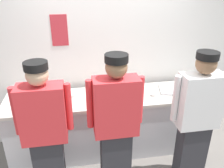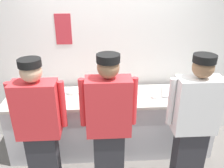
{
  "view_description": "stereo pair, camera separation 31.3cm",
  "coord_description": "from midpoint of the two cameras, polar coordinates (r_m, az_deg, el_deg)",
  "views": [
    {
      "loc": [
        -0.48,
        -2.47,
        2.4
      ],
      "look_at": [
        0.01,
        0.36,
        1.09
      ],
      "focal_mm": 37.13,
      "sensor_mm": 36.0,
      "label": 1
    },
    {
      "loc": [
        -0.16,
        -2.51,
        2.4
      ],
      "look_at": [
        0.01,
        0.36,
        1.09
      ],
      "focal_mm": 37.13,
      "sensor_mm": 36.0,
      "label": 2
    }
  ],
  "objects": [
    {
      "name": "ground_plane",
      "position": [
        3.47,
        2.99,
        -19.24
      ],
      "size": [
        9.0,
        9.0,
        0.0
      ],
      "primitive_type": "plane",
      "color": "slate"
    },
    {
      "name": "wall_back",
      "position": [
        3.51,
        1.98,
        6.86
      ],
      "size": [
        4.6,
        0.11,
        2.67
      ],
      "color": "white",
      "rests_on": "ground"
    },
    {
      "name": "prep_counter",
      "position": [
        3.47,
        2.5,
        -9.62
      ],
      "size": [
        2.93,
        0.69,
        0.9
      ],
      "color": "silver",
      "rests_on": "ground"
    },
    {
      "name": "chef_near_left",
      "position": [
        2.68,
        -14.24,
        -10.31
      ],
      "size": [
        0.61,
        0.24,
        1.7
      ],
      "color": "#2D2D33",
      "rests_on": "ground"
    },
    {
      "name": "chef_center",
      "position": [
        2.59,
        2.68,
        -10.01
      ],
      "size": [
        0.62,
        0.24,
        1.74
      ],
      "color": "#2D2D33",
      "rests_on": "ground"
    },
    {
      "name": "chef_far_right",
      "position": [
        2.85,
        22.5,
        -8.92
      ],
      "size": [
        0.62,
        0.24,
        1.72
      ],
      "color": "#2D2D33",
      "rests_on": "ground"
    },
    {
      "name": "plate_stack_front",
      "position": [
        3.12,
        3.97,
        -3.38
      ],
      "size": [
        0.2,
        0.2,
        0.08
      ],
      "color": "white",
      "rests_on": "prep_counter"
    },
    {
      "name": "plate_stack_rear",
      "position": [
        3.33,
        -6.65,
        -1.88
      ],
      "size": [
        0.21,
        0.21,
        0.05
      ],
      "color": "white",
      "rests_on": "prep_counter"
    },
    {
      "name": "mixing_bowl_steel",
      "position": [
        3.15,
        -11.32,
        -3.09
      ],
      "size": [
        0.33,
        0.33,
        0.13
      ],
      "primitive_type": "cylinder",
      "color": "#B7BABF",
      "rests_on": "prep_counter"
    },
    {
      "name": "sheet_tray",
      "position": [
        3.48,
        19.12,
        -2.22
      ],
      "size": [
        0.6,
        0.47,
        0.02
      ],
      "primitive_type": "cube",
      "rotation": [
        0.0,
        0.0,
        -0.25
      ],
      "color": "#B7BABF",
      "rests_on": "prep_counter"
    },
    {
      "name": "squeeze_bottle_primary",
      "position": [
        3.07,
        -0.79,
        -2.72
      ],
      "size": [
        0.06,
        0.06,
        0.2
      ],
      "color": "#56A333",
      "rests_on": "prep_counter"
    },
    {
      "name": "ramekin_red_sauce",
      "position": [
        3.32,
        1.66,
        -1.89
      ],
      "size": [
        0.09,
        0.09,
        0.04
      ],
      "color": "white",
      "rests_on": "prep_counter"
    },
    {
      "name": "ramekin_orange_sauce",
      "position": [
        3.26,
        13.1,
        -3.14
      ],
      "size": [
        0.09,
        0.09,
        0.04
      ],
      "color": "white",
      "rests_on": "prep_counter"
    },
    {
      "name": "ramekin_green_sauce",
      "position": [
        3.38,
        -0.55,
        -1.43
      ],
      "size": [
        0.09,
        0.09,
        0.04
      ],
      "color": "white",
      "rests_on": "prep_counter"
    },
    {
      "name": "deli_cup",
      "position": [
        3.31,
        -18.87,
        -2.94
      ],
      "size": [
        0.09,
        0.09,
        0.09
      ],
      "primitive_type": "cylinder",
      "color": "white",
      "rests_on": "prep_counter"
    },
    {
      "name": "chefs_knife",
      "position": [
        3.31,
        6.89,
        -2.45
      ],
      "size": [
        0.28,
        0.03,
        0.02
      ],
      "color": "#B7BABF",
      "rests_on": "prep_counter"
    }
  ]
}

